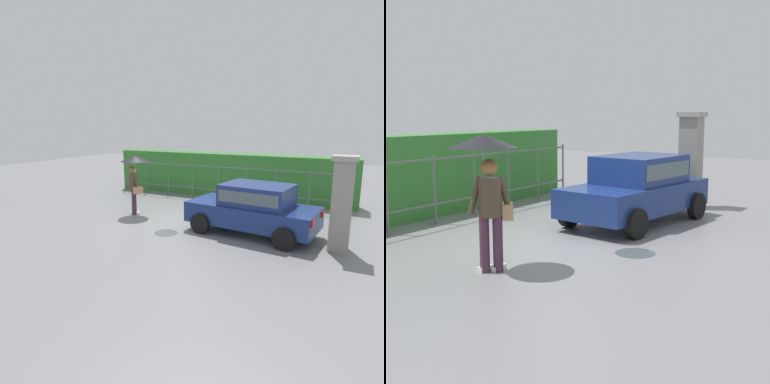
# 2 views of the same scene
# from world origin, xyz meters

# --- Properties ---
(ground_plane) EXTENTS (40.00, 40.00, 0.00)m
(ground_plane) POSITION_xyz_m (0.00, 0.00, 0.00)
(ground_plane) COLOR slate
(car) EXTENTS (3.88, 2.20, 1.48)m
(car) POSITION_xyz_m (2.41, -0.26, 0.80)
(car) COLOR navy
(car) RESTS_ON ground
(pedestrian) EXTENTS (1.03, 1.03, 2.08)m
(pedestrian) POSITION_xyz_m (-2.02, 0.03, 1.56)
(pedestrian) COLOR #47283D
(pedestrian) RESTS_ON ground
(gate_pillar) EXTENTS (0.60, 0.60, 2.42)m
(gate_pillar) POSITION_xyz_m (4.73, -0.58, 1.24)
(gate_pillar) COLOR gray
(gate_pillar) RESTS_ON ground
(fence_section) EXTENTS (9.74, 0.05, 1.50)m
(fence_section) POSITION_xyz_m (-0.18, 3.30, 0.83)
(fence_section) COLOR #59605B
(fence_section) RESTS_ON ground
(hedge_row) EXTENTS (10.69, 0.90, 1.90)m
(hedge_row) POSITION_xyz_m (-0.18, 4.30, 0.95)
(hedge_row) COLOR #387F33
(hedge_row) RESTS_ON ground
(puddle_near) EXTENTS (0.70, 0.70, 0.00)m
(puddle_near) POSITION_xyz_m (0.10, -1.39, 0.00)
(puddle_near) COLOR #4C545B
(puddle_near) RESTS_ON ground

